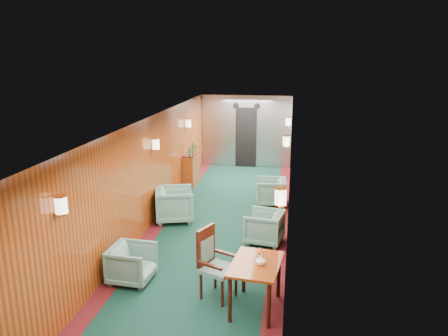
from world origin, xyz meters
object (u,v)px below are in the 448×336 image
at_px(armchair_right_far, 271,192).
at_px(credenza, 192,168).
at_px(armchair_left_far, 175,204).
at_px(armchair_left_near, 132,264).
at_px(dining_table, 256,270).
at_px(side_chair, 213,260).
at_px(armchair_right_near, 264,227).

bearing_deg(armchair_right_far, credenza, -125.15).
xyz_separation_m(armchair_left_far, armchair_right_far, (2.10, 1.44, -0.05)).
relative_size(credenza, armchair_right_far, 1.62).
relative_size(armchair_left_near, armchair_right_far, 0.93).
distance_m(dining_table, armchair_right_far, 4.74).
xyz_separation_m(dining_table, armchair_left_far, (-2.13, 3.29, -0.24)).
distance_m(dining_table, side_chair, 0.74).
xyz_separation_m(credenza, armchair_right_far, (2.39, -1.48, -0.14)).
distance_m(armchair_left_near, armchair_left_far, 2.80).
xyz_separation_m(side_chair, armchair_right_near, (0.65, 2.12, -0.28)).
bearing_deg(armchair_left_near, dining_table, -99.13).
distance_m(armchair_left_near, armchair_right_far, 4.72).
bearing_deg(side_chair, armchair_left_near, -164.89).
xyz_separation_m(credenza, armchair_right_near, (2.38, -3.82, -0.14)).
height_order(armchair_left_near, armchair_left_far, armchair_left_far).
xyz_separation_m(dining_table, armchair_right_near, (-0.04, 2.40, -0.30)).
distance_m(dining_table, armchair_left_far, 3.93).
height_order(armchair_right_near, armchair_right_far, armchair_right_far).
height_order(dining_table, armchair_left_far, armchair_left_far).
relative_size(armchair_right_near, armchair_right_far, 0.97).
distance_m(armchair_left_near, armchair_right_near, 2.80).
bearing_deg(armchair_left_far, armchair_right_near, -129.74).
bearing_deg(armchair_left_far, dining_table, -163.65).
relative_size(dining_table, armchair_right_near, 1.48).
xyz_separation_m(armchair_left_near, armchair_right_far, (2.07, 4.23, 0.02)).
bearing_deg(armchair_left_far, credenza, -10.86).
bearing_deg(armchair_right_near, dining_table, 10.93).
distance_m(dining_table, armchair_right_near, 2.41).
distance_m(armchair_right_near, armchair_right_far, 2.33).
relative_size(dining_table, credenza, 0.89).
bearing_deg(armchair_right_far, dining_table, -3.01).
bearing_deg(dining_table, armchair_right_near, 97.81).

